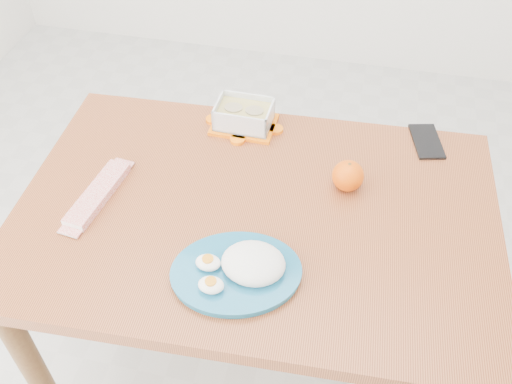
% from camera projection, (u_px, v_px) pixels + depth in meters
% --- Properties ---
extents(ground, '(3.50, 3.50, 0.00)m').
position_uv_depth(ground, '(243.00, 314.00, 2.06)').
color(ground, '#B7B7B2').
rests_on(ground, ground).
extents(dining_table, '(1.21, 0.84, 0.75)m').
position_uv_depth(dining_table, '(256.00, 236.00, 1.46)').
color(dining_table, '#9E552C').
rests_on(dining_table, ground).
extents(food_container, '(0.18, 0.14, 0.07)m').
position_uv_depth(food_container, '(244.00, 116.00, 1.60)').
color(food_container, orange).
rests_on(food_container, dining_table).
extents(orange_fruit, '(0.08, 0.08, 0.08)m').
position_uv_depth(orange_fruit, '(348.00, 176.00, 1.42)').
color(orange_fruit, orange).
rests_on(orange_fruit, dining_table).
extents(rice_plate, '(0.35, 0.35, 0.08)m').
position_uv_depth(rice_plate, '(242.00, 268.00, 1.23)').
color(rice_plate, '#175E81').
rests_on(rice_plate, dining_table).
extents(candy_bar, '(0.08, 0.24, 0.02)m').
position_uv_depth(candy_bar, '(98.00, 194.00, 1.41)').
color(candy_bar, '#BC0E09').
rests_on(candy_bar, dining_table).
extents(smartphone, '(0.10, 0.16, 0.01)m').
position_uv_depth(smartphone, '(427.00, 141.00, 1.57)').
color(smartphone, black).
rests_on(smartphone, dining_table).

